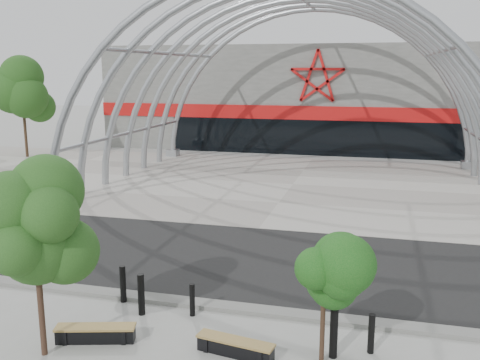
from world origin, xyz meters
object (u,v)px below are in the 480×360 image
bench_0 (96,334)px  street_tree_0 (34,224)px  bollard_2 (192,300)px  bench_1 (235,347)px  street_tree_1 (325,266)px

bench_0 → street_tree_0: bearing=-135.5°
street_tree_0 → bench_0: bearing=44.5°
bench_0 → bollard_2: 2.53m
street_tree_0 → bench_1: size_ratio=2.29×
street_tree_1 → bench_1: (-1.89, -0.15, -2.04)m
street_tree_1 → bench_0: street_tree_1 is taller
street_tree_1 → bench_1: 2.78m
street_tree_0 → bench_1: (4.13, 1.04, -2.84)m
bench_0 → bench_1: bench_0 is taller
street_tree_0 → bollard_2: street_tree_0 is taller
street_tree_0 → bench_0: (0.82, 0.81, -2.83)m
street_tree_0 → bench_1: bearing=14.1°
bench_0 → bench_1: 3.32m
bench_0 → bench_1: (3.31, 0.23, -0.01)m
bench_0 → street_tree_1: bearing=4.2°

